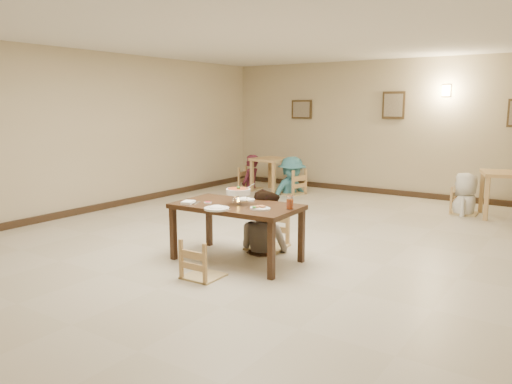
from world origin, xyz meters
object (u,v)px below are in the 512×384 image
Objects in this scene: bg_diner_a at (251,155)px; bg_diner_c at (467,173)px; bg_chair_lr at (292,171)px; bg_table_left at (272,164)px; bg_table_right at (507,180)px; chair_near at (203,241)px; drink_glass at (290,203)px; main_table at (237,210)px; bg_chair_rl at (466,188)px; main_diner at (265,190)px; bg_chair_ll at (251,168)px; curry_warmer at (238,192)px; bg_diner_b at (292,157)px; chair_far at (267,210)px.

bg_diner_a is 1.08× the size of bg_diner_c.
bg_diner_a is (-1.17, 0.04, 0.29)m from bg_chair_lr.
bg_table_left is 4.97m from bg_table_right.
chair_near is at bearing 21.33° from bg_diner_a.
main_table is at bearing -171.29° from drink_glass.
chair_near is at bearing -65.34° from bg_table_left.
drink_glass reaches higher than bg_table_right.
bg_chair_lr reaches higher than bg_chair_rl.
main_diner reaches higher than bg_chair_ll.
main_diner is at bearing 86.46° from curry_warmer.
main_table is at bearing -62.56° from bg_table_left.
bg_chair_ll is (-5.55, -0.01, -0.18)m from bg_table_right.
curry_warmer is 0.32× the size of bg_chair_lr.
drink_glass is at bearing 6.15° from main_table.
bg_diner_a reaches higher than main_table.
bg_chair_lr is 0.63× the size of bg_diner_b.
chair_near is at bearing 104.79° from main_diner.
bg_diner_c reaches higher than bg_chair_rl.
curry_warmer reaches higher than bg_chair_rl.
main_table is 0.95× the size of main_diner.
chair_far is at bearing 37.26° from bg_chair_lr.
bg_table_right is 0.60× the size of bg_diner_b.
chair_near is 0.52× the size of main_diner.
curry_warmer is 5.05m from bg_chair_lr.
curry_warmer is 0.23× the size of bg_diner_c.
bg_table_left is (-3.20, 4.65, -0.18)m from drink_glass.
bg_table_left is 0.87× the size of bg_chair_ll.
chair_near is 5.70m from bg_diner_c.
chair_far is at bearing -90.26° from chair_near.
bg_chair_ll is at bearing 120.88° from chair_far.
drink_glass is (0.71, 0.09, -0.09)m from curry_warmer.
main_diner is 1.59× the size of bg_chair_lr.
main_diner reaches higher than curry_warmer.
bg_chair_lr is 1.20m from bg_diner_a.
bg_table_left is 0.53× the size of bg_diner_a.
main_table is at bearing 24.59° from bg_diner_a.
bg_diner_c is at bearing 101.49° from bg_chair_lr.
drink_glass reaches higher than bg_table_left.
main_diner is (0.05, 0.58, 0.20)m from main_table.
chair_far reaches higher than drink_glass.
bg_table_right is 1.06× the size of bg_chair_rl.
drink_glass is at bearing -130.29° from chair_near.
chair_near is 0.53× the size of bg_diner_a.
curry_warmer is at bearing -138.45° from bg_diner_b.
drink_glass is 0.17× the size of bg_chair_rl.
bg_diner_b is at bearing 109.42° from main_table.
bg_chair_rl reaches higher than bg_table_right.
main_diner reaches higher than chair_far.
main_table is 1.59× the size of bg_table_right.
bg_table_right is 5.56m from bg_chair_ll.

